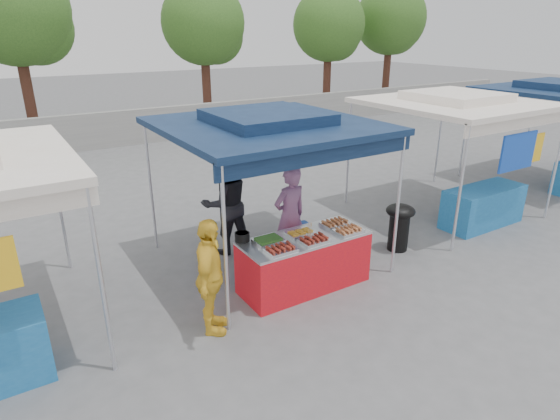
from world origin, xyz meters
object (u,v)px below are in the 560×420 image
cooking_pot (242,237)px  customer_person (210,278)px  wok_burner (399,223)px  vendor_woman (290,216)px  helper_man (226,204)px  vendor_table (304,262)px

cooking_pot → customer_person: size_ratio=0.14×
wok_burner → customer_person: bearing=-155.5°
cooking_pot → customer_person: bearing=-140.6°
wok_burner → customer_person: 3.93m
vendor_woman → helper_man: bearing=-60.1°
cooking_pot → vendor_woman: (1.11, 0.41, -0.05)m
vendor_woman → helper_man: size_ratio=0.95×
vendor_woman → wok_burner: bearing=157.9°
vendor_table → helper_man: bearing=104.3°
vendor_table → cooking_pot: 1.06m
wok_burner → helper_man: 3.12m
wok_burner → vendor_woman: vendor_woman is taller
vendor_table → customer_person: (-1.69, -0.31, 0.37)m
vendor_table → helper_man: helper_man is taller
wok_burner → helper_man: size_ratio=0.48×
wok_burner → customer_person: customer_person is taller
customer_person → cooking_pot: bearing=-18.5°
cooking_pot → customer_person: (-0.82, -0.68, -0.12)m
vendor_table → customer_person: size_ratio=1.25×
vendor_table → cooking_pot: size_ratio=9.04×
vendor_table → vendor_woman: (0.24, 0.78, 0.44)m
helper_man → customer_person: 2.42m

